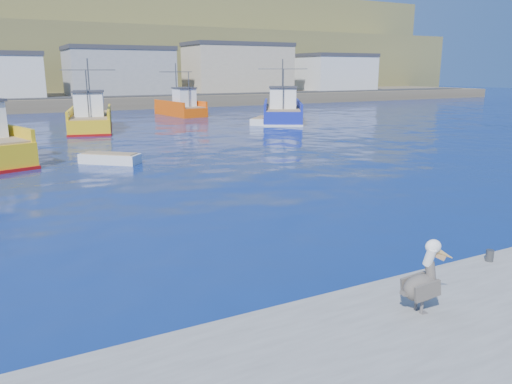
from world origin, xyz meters
TOP-DOWN VIEW (x-y plane):
  - ground at (0.00, 0.00)m, footprint 260.00×260.00m
  - dock_bollards at (0.60, -3.40)m, footprint 36.20×0.20m
  - far_shore at (0.00, 109.20)m, footprint 200.00×81.00m
  - trawler_yellow_b at (0.01, 35.56)m, footprint 5.58×10.58m
  - trawler_blue at (19.19, 34.13)m, footprint 8.71×11.33m
  - boat_orange at (12.14, 45.71)m, footprint 4.22×8.38m
  - skiff_mid at (-2.09, 17.94)m, footprint 3.38×3.17m
  - skiff_far at (16.09, 32.97)m, footprint 3.68×3.78m
  - pelican at (-0.60, -4.58)m, footprint 1.23×0.59m

SIDE VIEW (x-z plane):
  - ground at x=0.00m, z-range 0.00..0.00m
  - skiff_mid at x=-2.09m, z-range -0.13..0.61m
  - skiff_far at x=16.09m, z-range -0.15..0.70m
  - dock_bollards at x=0.60m, z-range 0.50..0.80m
  - trawler_yellow_b at x=0.01m, z-range -2.20..4.15m
  - trawler_blue at x=19.19m, z-range -2.21..4.25m
  - boat_orange at x=12.14m, z-range -2.01..4.04m
  - pelican at x=-0.60m, z-range 0.39..1.90m
  - far_shore at x=0.00m, z-range -3.02..20.98m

